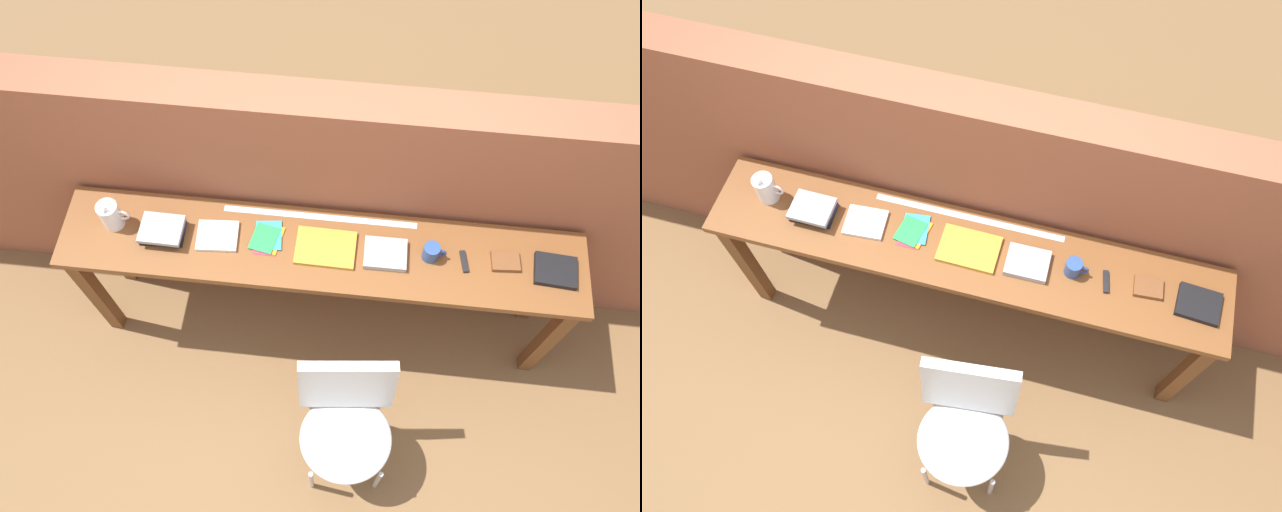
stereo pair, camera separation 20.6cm
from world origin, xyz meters
TOP-DOWN VIEW (x-y plane):
  - ground_plane at (0.00, 0.00)m, footprint 40.00×40.00m
  - brick_wall_back at (0.00, 0.64)m, footprint 6.00×0.20m
  - sideboard at (0.00, 0.30)m, footprint 2.50×0.44m
  - chair_white_moulded at (0.19, -0.41)m, footprint 0.49×0.50m
  - pitcher_white at (-1.00, 0.33)m, footprint 0.14×0.10m
  - book_stack_leftmost at (-0.75, 0.29)m, footprint 0.21×0.17m
  - magazine_cycling at (-0.50, 0.31)m, footprint 0.20×0.17m
  - pamphlet_pile_colourful at (-0.26, 0.33)m, footprint 0.16×0.19m
  - book_open_centre at (0.02, 0.30)m, footprint 0.28×0.20m
  - book_grey_hardcover at (0.30, 0.30)m, footprint 0.20×0.16m
  - mug at (0.51, 0.31)m, footprint 0.11×0.08m
  - multitool_folded at (0.67, 0.30)m, footprint 0.04×0.11m
  - leather_journal_brown at (0.86, 0.32)m, footprint 0.14×0.11m
  - book_repair_rightmost at (1.09, 0.29)m, footprint 0.20×0.17m
  - ruler_metal_back_edge at (-0.02, 0.47)m, footprint 0.94×0.03m

SIDE VIEW (x-z plane):
  - ground_plane at x=0.00m, z-range 0.00..0.00m
  - chair_white_moulded at x=0.19m, z-range 0.08..0.97m
  - sideboard at x=0.00m, z-range 0.30..1.18m
  - brick_wall_back at x=0.00m, z-range 0.00..1.53m
  - ruler_metal_back_edge at x=-0.02m, z-range 0.88..0.88m
  - pamphlet_pile_colourful at x=-0.26m, z-range 0.88..0.89m
  - multitool_folded at x=0.67m, z-range 0.88..0.90m
  - magazine_cycling at x=-0.50m, z-range 0.88..0.90m
  - book_open_centre at x=0.02m, z-range 0.88..0.90m
  - leather_journal_brown at x=0.86m, z-range 0.88..0.90m
  - book_repair_rightmost at x=1.09m, z-range 0.88..0.91m
  - book_grey_hardcover at x=0.30m, z-range 0.88..0.91m
  - book_stack_leftmost at x=-0.75m, z-range 0.88..0.95m
  - mug at x=0.51m, z-range 0.88..0.97m
  - pitcher_white at x=-1.00m, z-range 0.87..1.05m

